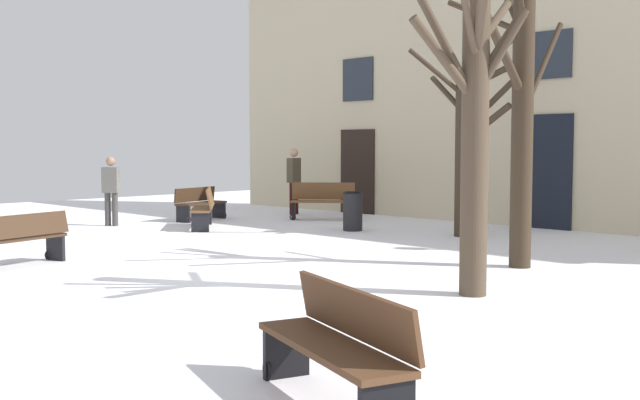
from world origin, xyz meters
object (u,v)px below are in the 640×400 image
Objects in this scene: bench_facing_shops at (337,345)px; tree_foreground at (466,139)px; tree_center at (520,112)px; bench_far_corner at (200,204)px; person_near_bench at (111,188)px; bench_near_center_tree at (21,239)px; litter_bin at (353,211)px; bench_near_lamp at (205,208)px; person_strolling at (294,177)px; tree_near_facade at (475,109)px; bench_by_litter_bin at (323,201)px.

tree_foreground is at bearing 138.28° from bench_facing_shops.
tree_center reaches higher than bench_far_corner.
person_near_bench reaches higher than bench_far_corner.
bench_far_corner is at bearing -165.54° from tree_foreground.
bench_near_center_tree is (-7.98, 1.22, -0.02)m from bench_facing_shops.
tree_center is at bearing -20.86° from litter_bin.
tree_foreground reaches higher than bench_facing_shops.
tree_center is 4.06m from tree_foreground.
tree_center is 10.00m from bench_far_corner.
tree_center is 6.01m from litter_bin.
litter_bin reaches higher than bench_far_corner.
bench_facing_shops is 1.08× the size of bench_near_lamp.
bench_near_center_tree is 7.70m from bench_far_corner.
bench_facing_shops is at bearing 38.55° from person_strolling.
bench_near_center_tree is (-0.33, -7.46, -0.00)m from litter_bin.
tree_near_facade is at bearing 101.25° from bench_near_center_tree.
bench_far_corner is (-2.15, -2.32, -0.07)m from bench_by_litter_bin.
bench_near_center_tree is at bearing -155.06° from tree_near_facade.
bench_by_litter_bin is at bearing 173.31° from tree_foreground.
bench_by_litter_bin is 0.94× the size of person_near_bench.
tree_near_facade is 11.25m from bench_far_corner.
tree_near_facade is at bearing -72.74° from tree_center.
tree_near_facade is 2.78× the size of bench_by_litter_bin.
litter_bin is 0.49× the size of bench_facing_shops.
tree_near_facade is 1.04× the size of tree_foreground.
bench_by_litter_bin reaches higher than bench_far_corner.
bench_facing_shops is at bearing -69.39° from tree_near_facade.
bench_by_litter_bin reaches higher than litter_bin.
person_near_bench is at bearing 176.04° from bench_facing_shops.
tree_near_facade is 10.37m from bench_by_litter_bin.
tree_near_facade is at bearing -36.43° from litter_bin.
litter_bin is at bearing 163.79° from bench_near_center_tree.
tree_foreground is 6.55m from person_strolling.
bench_facing_shops reaches higher than bench_near_center_tree.
tree_near_facade reaches higher than person_strolling.
tree_near_facade is at bearing -121.59° from bench_far_corner.
tree_foreground reaches higher than person_strolling.
tree_center reaches higher than person_strolling.
bench_near_center_tree is 6.16m from person_near_bench.
bench_far_corner is 1.96m from bench_near_lamp.
tree_center is at bearing -44.82° from tree_foreground.
tree_center is 3.20× the size of bench_far_corner.
bench_near_center_tree is at bearing -160.76° from bench_far_corner.
bench_by_litter_bin is 3.17m from bench_far_corner.
bench_by_litter_bin is at bearing -55.78° from bench_far_corner.
tree_foreground reaches higher than bench_near_center_tree.
tree_near_facade reaches higher than bench_by_litter_bin.
tree_center is at bearing 39.51° from bench_near_lamp.
litter_bin is at bearing -161.21° from tree_foreground.
person_strolling is at bearing 156.88° from tree_center.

